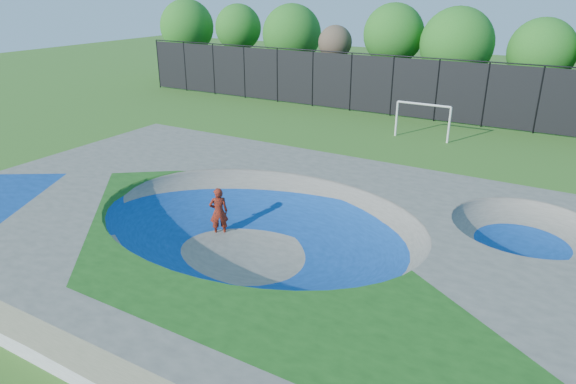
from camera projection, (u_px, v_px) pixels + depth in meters
name	position (u px, v px, depth m)	size (l,w,h in m)	color
ground	(258.00, 256.00, 16.83)	(120.00, 120.00, 0.00)	#2E601A
skate_deck	(258.00, 235.00, 16.55)	(22.00, 14.00, 1.50)	gray
skater	(219.00, 212.00, 17.92)	(0.65, 0.43, 1.79)	red
skateboard	(220.00, 234.00, 18.24)	(0.78, 0.22, 0.05)	black
soccer_goal	(423.00, 114.00, 29.16)	(3.17, 0.12, 2.09)	silver
fence	(437.00, 89.00, 32.90)	(48.09, 0.09, 4.04)	black
treeline	(517.00, 41.00, 34.32)	(53.43, 7.51, 8.38)	#442B22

